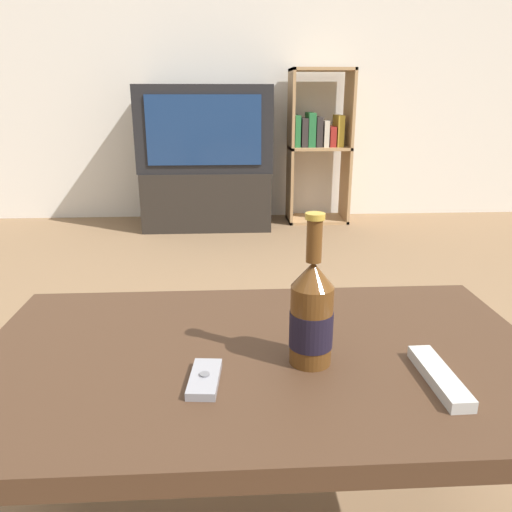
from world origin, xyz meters
name	(u,v)px	position (x,y,z in m)	size (l,w,h in m)	color
back_wall	(233,35)	(0.00, 3.02, 1.30)	(8.00, 0.05, 2.60)	silver
coffee_table	(261,386)	(0.00, 0.00, 0.38)	(1.04, 0.61, 0.45)	#422B1C
tv_stand	(207,198)	(-0.20, 2.71, 0.20)	(0.88, 0.48, 0.40)	#28231E
television	(205,128)	(-0.20, 2.71, 0.68)	(0.90, 0.46, 0.56)	black
bookshelf	(318,142)	(0.59, 2.81, 0.58)	(0.43, 0.30, 1.08)	tan
beer_bottle	(312,314)	(0.08, -0.04, 0.54)	(0.08, 0.08, 0.27)	#563314
cell_phone	(205,379)	(-0.10, -0.10, 0.46)	(0.06, 0.11, 0.02)	gray
remote_control	(439,377)	(0.28, -0.12, 0.46)	(0.04, 0.18, 0.02)	beige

